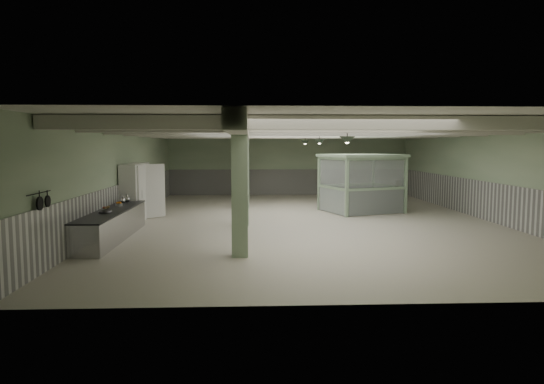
{
  "coord_description": "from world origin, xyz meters",
  "views": [
    {
      "loc": [
        -2.22,
        -18.55,
        2.91
      ],
      "look_at": [
        -1.48,
        -1.87,
        1.3
      ],
      "focal_mm": 32.0,
      "sensor_mm": 36.0,
      "label": 1
    }
  ],
  "objects_px": {
    "prep_counter": "(112,225)",
    "guard_booth": "(361,173)",
    "filing_cabinet": "(401,196)",
    "walkin_cooler": "(136,192)"
  },
  "relations": [
    {
      "from": "filing_cabinet",
      "to": "prep_counter",
      "type": "bearing_deg",
      "value": -126.95
    },
    {
      "from": "prep_counter",
      "to": "guard_booth",
      "type": "relative_size",
      "value": 1.4
    },
    {
      "from": "walkin_cooler",
      "to": "filing_cabinet",
      "type": "distance_m",
      "value": 11.31
    },
    {
      "from": "prep_counter",
      "to": "filing_cabinet",
      "type": "distance_m",
      "value": 12.49
    },
    {
      "from": "prep_counter",
      "to": "filing_cabinet",
      "type": "height_order",
      "value": "filing_cabinet"
    },
    {
      "from": "filing_cabinet",
      "to": "guard_booth",
      "type": "bearing_deg",
      "value": -155.19
    },
    {
      "from": "prep_counter",
      "to": "filing_cabinet",
      "type": "relative_size",
      "value": 3.84
    },
    {
      "from": "walkin_cooler",
      "to": "guard_booth",
      "type": "relative_size",
      "value": 0.64
    },
    {
      "from": "prep_counter",
      "to": "guard_booth",
      "type": "height_order",
      "value": "guard_booth"
    },
    {
      "from": "prep_counter",
      "to": "walkin_cooler",
      "type": "distance_m",
      "value": 3.74
    }
  ]
}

